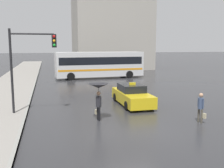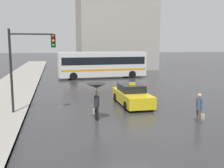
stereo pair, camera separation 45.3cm
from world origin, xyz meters
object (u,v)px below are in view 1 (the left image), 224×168
at_px(pedestrian_with_umbrella, 98,90).
at_px(traffic_light, 30,56).
at_px(city_bus, 100,64).
at_px(taxi, 132,95).
at_px(pedestrian_man, 201,106).

relative_size(pedestrian_with_umbrella, traffic_light, 0.41).
distance_m(pedestrian_with_umbrella, traffic_light, 4.71).
relative_size(city_bus, pedestrian_with_umbrella, 5.46).
bearing_deg(city_bus, traffic_light, 152.35).
bearing_deg(pedestrian_with_umbrella, city_bus, -21.96).
relative_size(taxi, city_bus, 0.42).
bearing_deg(city_bus, pedestrian_man, -179.61).
bearing_deg(traffic_light, city_bus, 65.87).
relative_size(taxi, pedestrian_man, 2.91).
xyz_separation_m(taxi, pedestrian_man, (2.25, -5.12, 0.25)).
bearing_deg(traffic_light, taxi, 9.11).
bearing_deg(taxi, traffic_light, 9.11).
bearing_deg(city_bus, taxi, 173.53).
xyz_separation_m(taxi, traffic_light, (-6.79, -1.09, 2.90)).
distance_m(taxi, pedestrian_man, 5.60).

